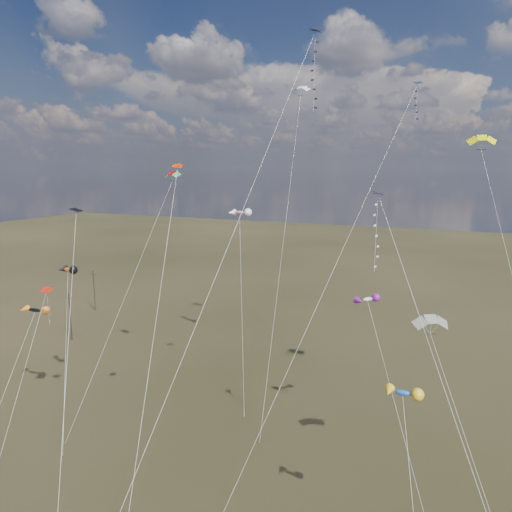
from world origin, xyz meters
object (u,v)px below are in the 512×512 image
at_px(utility_pole_near, 70,316).
at_px(parafoil_yellow, 483,139).
at_px(utility_pole_far, 94,290).
at_px(novelty_black_orange, 35,310).
at_px(diamond_black_high, 302,98).

distance_m(utility_pole_near, parafoil_yellow, 63.33).
distance_m(utility_pole_near, utility_pole_far, 16.12).
relative_size(parafoil_yellow, novelty_black_orange, 2.51).
xyz_separation_m(utility_pole_near, diamond_black_high, (43.84, -16.15, 28.97)).
bearing_deg(utility_pole_near, diamond_black_high, -20.22).
height_order(utility_pole_near, parafoil_yellow, parafoil_yellow).
xyz_separation_m(utility_pole_far, diamond_black_high, (51.84, -30.15, 28.97)).
bearing_deg(diamond_black_high, utility_pole_far, 149.82).
bearing_deg(diamond_black_high, utility_pole_near, 159.78).
xyz_separation_m(utility_pole_near, utility_pole_far, (-8.00, 14.00, 0.00)).
bearing_deg(novelty_black_orange, utility_pole_near, 126.90).
bearing_deg(utility_pole_far, utility_pole_near, -60.26).
relative_size(utility_pole_far, parafoil_yellow, 0.26).
bearing_deg(novelty_black_orange, diamond_black_high, 2.00).
relative_size(diamond_black_high, novelty_black_orange, 3.13).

